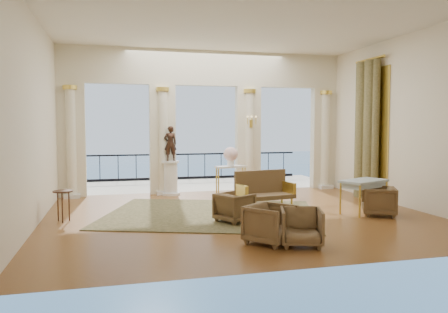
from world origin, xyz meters
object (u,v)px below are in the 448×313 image
object	(u,v)px
game_table	(364,183)
console_table	(231,171)
armchair_c	(379,200)
armchair_d	(235,206)
armchair_b	(301,225)
settee	(264,190)
armchair_a	(270,222)
statue	(170,143)
side_table	(63,195)
pedestal	(171,179)

from	to	relation	value
game_table	console_table	bearing A→B (deg)	100.35
armchair_c	armchair_d	distance (m)	3.52
armchair_b	armchair_c	xyz separation A→B (m)	(2.88, 1.98, 0.01)
armchair_b	console_table	size ratio (longest dim) A/B	0.73
armchair_d	settee	size ratio (longest dim) A/B	0.46
armchair_d	armchair_b	bearing A→B (deg)	166.83
armchair_a	armchair_c	size ratio (longest dim) A/B	1.03
armchair_c	statue	xyz separation A→B (m)	(-4.40, 4.32, 1.21)
armchair_c	game_table	size ratio (longest dim) A/B	0.56
game_table	side_table	bearing A→B (deg)	149.74
armchair_b	game_table	world-z (taller)	game_table
armchair_a	game_table	bearing A→B (deg)	-6.52
settee	game_table	bearing A→B (deg)	-37.98
armchair_a	settee	size ratio (longest dim) A/B	0.50
settee	pedestal	world-z (taller)	pedestal
settee	console_table	distance (m)	2.39
armchair_a	game_table	world-z (taller)	game_table
armchair_a	armchair_b	size ratio (longest dim) A/B	1.06
console_table	side_table	distance (m)	5.36
armchair_c	settee	distance (m)	2.80
armchair_a	pedestal	bearing A→B (deg)	60.43
armchair_a	armchair_c	world-z (taller)	armchair_a
armchair_b	pedestal	bearing A→B (deg)	121.85
armchair_b	pedestal	size ratio (longest dim) A/B	0.70
settee	side_table	distance (m)	4.86
game_table	side_table	xyz separation A→B (m)	(-7.00, 0.78, -0.14)
pedestal	armchair_b	bearing A→B (deg)	-76.45
armchair_b	settee	xyz separation A→B (m)	(0.52, 3.49, 0.11)
settee	statue	size ratio (longest dim) A/B	1.46
settee	side_table	world-z (taller)	settee
armchair_a	settee	bearing A→B (deg)	33.32
pedestal	statue	distance (m)	1.08
armchair_a	armchair_d	distance (m)	1.87
statue	side_table	size ratio (longest dim) A/B	1.53
pedestal	statue	world-z (taller)	statue
pedestal	settee	bearing A→B (deg)	-54.02
armchair_a	armchair_b	bearing A→B (deg)	-69.40
pedestal	console_table	size ratio (longest dim) A/B	1.05
armchair_c	statue	world-z (taller)	statue
armchair_b	statue	bearing A→B (deg)	121.85
armchair_d	side_table	size ratio (longest dim) A/B	1.03
armchair_a	pedestal	size ratio (longest dim) A/B	0.74
settee	pedestal	xyz separation A→B (m)	(-2.04, 2.81, 0.03)
armchair_c	side_table	size ratio (longest dim) A/B	1.09
armchair_b	armchair_d	bearing A→B (deg)	124.74
statue	pedestal	bearing A→B (deg)	180.00
console_table	settee	bearing A→B (deg)	-97.82
settee	pedestal	distance (m)	3.47
pedestal	side_table	distance (m)	4.25
armchair_d	side_table	bearing A→B (deg)	45.81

